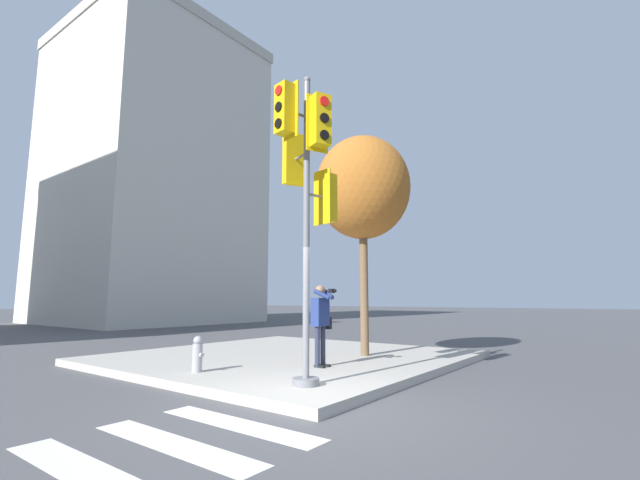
# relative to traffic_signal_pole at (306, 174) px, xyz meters

# --- Properties ---
(ground_plane) EXTENTS (160.00, 160.00, 0.00)m
(ground_plane) POSITION_rel_traffic_signal_pole_xyz_m (-0.60, -0.60, -3.82)
(ground_plane) COLOR #4C4C4F
(sidewalk_corner) EXTENTS (8.00, 8.00, 0.17)m
(sidewalk_corner) POSITION_rel_traffic_signal_pole_xyz_m (2.90, 2.90, -3.74)
(sidewalk_corner) COLOR #ADA89E
(sidewalk_corner) RESTS_ON ground_plane
(traffic_signal_pole) EXTENTS (1.34, 1.30, 5.51)m
(traffic_signal_pole) POSITION_rel_traffic_signal_pole_xyz_m (0.00, 0.00, 0.00)
(traffic_signal_pole) COLOR slate
(traffic_signal_pole) RESTS_ON sidewalk_corner
(person_photographer) EXTENTS (0.58, 0.54, 1.74)m
(person_photographer) POSITION_rel_traffic_signal_pole_xyz_m (1.76, 0.98, -2.61)
(person_photographer) COLOR black
(person_photographer) RESTS_ON sidewalk_corner
(street_tree) EXTENTS (2.54, 2.54, 5.82)m
(street_tree) POSITION_rel_traffic_signal_pole_xyz_m (3.91, 1.18, 0.75)
(street_tree) COLOR brown
(street_tree) RESTS_ON sidewalk_corner
(fire_hydrant) EXTENTS (0.20, 0.26, 0.70)m
(fire_hydrant) POSITION_rel_traffic_signal_pole_xyz_m (-0.26, 2.55, -3.31)
(fire_hydrant) COLOR #99999E
(fire_hydrant) RESTS_ON sidewalk_corner
(building_right) EXTENTS (11.96, 12.79, 20.85)m
(building_right) POSITION_rel_traffic_signal_pole_xyz_m (11.22, 23.60, 6.61)
(building_right) COLOR beige
(building_right) RESTS_ON ground_plane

